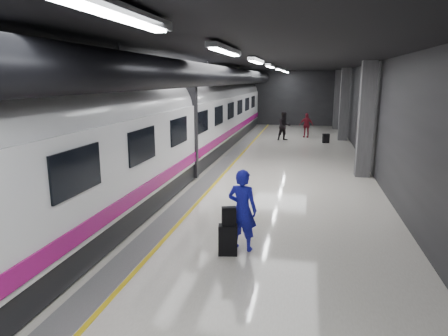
# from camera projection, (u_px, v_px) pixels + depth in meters

# --- Properties ---
(ground) EXTENTS (40.00, 40.00, 0.00)m
(ground) POSITION_uv_depth(u_px,v_px,m) (242.00, 182.00, 15.07)
(ground) COLOR silver
(ground) RESTS_ON ground
(platform_hall) EXTENTS (10.02, 40.02, 4.51)m
(platform_hall) POSITION_uv_depth(u_px,v_px,m) (239.00, 86.00, 15.27)
(platform_hall) COLOR black
(platform_hall) RESTS_ON ground
(train) EXTENTS (3.05, 38.00, 4.05)m
(train) POSITION_uv_depth(u_px,v_px,m) (159.00, 126.00, 15.27)
(train) COLOR black
(train) RESTS_ON ground
(traveler_main) EXTENTS (0.76, 0.58, 1.87)m
(traveler_main) POSITION_uv_depth(u_px,v_px,m) (242.00, 210.00, 8.94)
(traveler_main) COLOR #1A1FC3
(traveler_main) RESTS_ON ground
(suitcase_main) EXTENTS (0.46, 0.33, 0.68)m
(suitcase_main) POSITION_uv_depth(u_px,v_px,m) (228.00, 240.00, 8.79)
(suitcase_main) COLOR black
(suitcase_main) RESTS_ON ground
(shoulder_bag) EXTENTS (0.34, 0.25, 0.41)m
(shoulder_bag) POSITION_uv_depth(u_px,v_px,m) (229.00, 216.00, 8.69)
(shoulder_bag) COLOR black
(shoulder_bag) RESTS_ON suitcase_main
(traveler_far_a) EXTENTS (1.11, 1.03, 1.83)m
(traveler_far_a) POSITION_uv_depth(u_px,v_px,m) (284.00, 126.00, 25.28)
(traveler_far_a) COLOR black
(traveler_far_a) RESTS_ON ground
(traveler_far_b) EXTENTS (1.00, 0.57, 1.61)m
(traveler_far_b) POSITION_uv_depth(u_px,v_px,m) (306.00, 125.00, 26.68)
(traveler_far_b) COLOR maroon
(traveler_far_b) RESTS_ON ground
(suitcase_far) EXTENTS (0.44, 0.34, 0.57)m
(suitcase_far) POSITION_uv_depth(u_px,v_px,m) (326.00, 138.00, 24.35)
(suitcase_far) COLOR black
(suitcase_far) RESTS_ON ground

